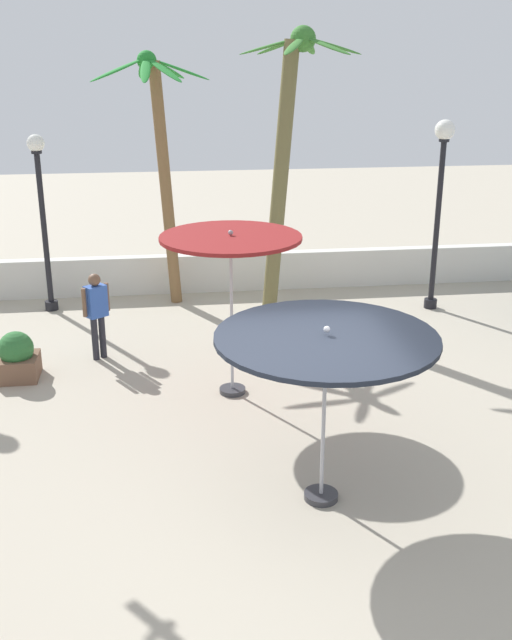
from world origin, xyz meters
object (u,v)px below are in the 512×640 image
lamp_post_3 (42,207)px  guest_2 (96,308)px  palm_tree_1 (160,147)px  planter (17,358)px  patio_umbrella_2 (231,247)px  lamp_post_2 (440,186)px  patio_umbrella_1 (326,344)px  palm_tree_0 (286,143)px

lamp_post_3 → guest_2: bearing=-67.1°
lamp_post_3 → guest_2: lamp_post_3 is taller
palm_tree_1 → planter: size_ratio=6.32×
guest_2 → lamp_post_3: bearing=112.9°
palm_tree_1 → guest_2: bearing=-111.9°
patio_umbrella_2 → guest_2: 3.26m
palm_tree_1 → patio_umbrella_2: bearing=-78.3°
lamp_post_3 → guest_2: size_ratio=2.32×
patio_umbrella_2 → lamp_post_2: 6.08m
patio_umbrella_1 → palm_tree_1: (-1.83, 8.17, 1.34)m
lamp_post_2 → lamp_post_3: 8.36m
palm_tree_0 → lamp_post_2: 3.36m
palm_tree_1 → planter: (-2.60, -3.86, -3.07)m
palm_tree_1 → guest_2: size_ratio=3.31×
patio_umbrella_1 → palm_tree_0: size_ratio=0.46×
lamp_post_2 → guest_2: lamp_post_2 is taller
lamp_post_3 → palm_tree_0: bearing=-5.9°
patio_umbrella_1 → palm_tree_0: 7.60m
patio_umbrella_2 → palm_tree_1: bearing=101.7°
guest_2 → palm_tree_1: bearing=68.1°
patio_umbrella_1 → guest_2: 6.01m
patio_umbrella_2 → lamp_post_2: lamp_post_2 is taller
patio_umbrella_2 → lamp_post_3: (-3.52, 4.70, -0.20)m
guest_2 → palm_tree_0: bearing=32.0°
lamp_post_3 → guest_2: (1.24, -2.92, -1.30)m
patio_umbrella_1 → patio_umbrella_2: bearing=104.0°
patio_umbrella_2 → palm_tree_1: (-1.02, 4.91, 0.96)m
patio_umbrella_2 → palm_tree_1: size_ratio=0.51×
palm_tree_0 → patio_umbrella_1: bearing=-95.8°
palm_tree_1 → guest_2: 4.19m
lamp_post_3 → patio_umbrella_1: bearing=-61.4°
patio_umbrella_2 → palm_tree_0: palm_tree_0 is taller
palm_tree_1 → lamp_post_2: size_ratio=1.33×
patio_umbrella_2 → guest_2: bearing=142.2°
patio_umbrella_1 → lamp_post_2: size_ratio=0.66×
palm_tree_1 → lamp_post_2: (5.79, -1.15, -0.77)m
palm_tree_0 → lamp_post_3: palm_tree_0 is taller
patio_umbrella_1 → guest_2: size_ratio=1.64×
patio_umbrella_2 → lamp_post_2: (4.77, 3.77, 0.20)m
lamp_post_3 → patio_umbrella_2: bearing=-53.1°
palm_tree_0 → lamp_post_3: bearing=174.1°
palm_tree_0 → guest_2: bearing=-148.0°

